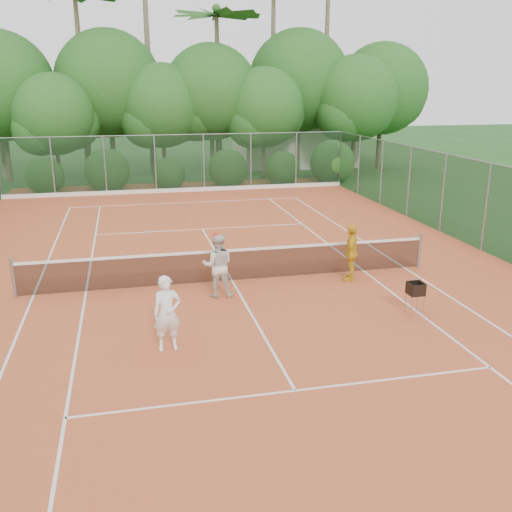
{
  "coord_description": "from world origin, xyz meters",
  "views": [
    {
      "loc": [
        -2.82,
        -15.47,
        5.49
      ],
      "look_at": [
        0.44,
        -1.2,
        1.1
      ],
      "focal_mm": 40.0,
      "sensor_mm": 36.0,
      "label": 1
    }
  ],
  "objects": [
    {
      "name": "ground",
      "position": [
        0.0,
        0.0,
        0.0
      ],
      "size": [
        120.0,
        120.0,
        0.0
      ],
      "primitive_type": "plane",
      "color": "#1D4418",
      "rests_on": "ground"
    },
    {
      "name": "clay_court",
      "position": [
        0.0,
        0.0,
        0.01
      ],
      "size": [
        18.0,
        36.0,
        0.02
      ],
      "primitive_type": "cube",
      "color": "#C2562C",
      "rests_on": "ground"
    },
    {
      "name": "club_building",
      "position": [
        9.0,
        24.0,
        1.5
      ],
      "size": [
        8.0,
        5.0,
        3.0
      ],
      "primitive_type": "cube",
      "color": "beige",
      "rests_on": "ground"
    },
    {
      "name": "tennis_net",
      "position": [
        0.0,
        0.0,
        0.53
      ],
      "size": [
        11.97,
        0.1,
        1.1
      ],
      "color": "gray",
      "rests_on": "clay_court"
    },
    {
      "name": "player_white",
      "position": [
        -2.16,
        -4.08,
        0.84
      ],
      "size": [
        0.62,
        0.43,
        1.65
      ],
      "primitive_type": "imported",
      "rotation": [
        0.0,
        0.0,
        0.05
      ],
      "color": "white",
      "rests_on": "clay_court"
    },
    {
      "name": "player_center_grp",
      "position": [
        -0.59,
        -1.12,
        0.89
      ],
      "size": [
        0.94,
        0.79,
        1.77
      ],
      "color": "beige",
      "rests_on": "clay_court"
    },
    {
      "name": "player_yellow",
      "position": [
        3.39,
        -0.67,
        0.85
      ],
      "size": [
        0.78,
        1.05,
        1.66
      ],
      "primitive_type": "imported",
      "rotation": [
        0.0,
        0.0,
        -2.01
      ],
      "color": "gold",
      "rests_on": "clay_court"
    },
    {
      "name": "ball_hopper",
      "position": [
        3.95,
        -3.49,
        0.68
      ],
      "size": [
        0.36,
        0.36,
        0.83
      ],
      "rotation": [
        0.0,
        0.0,
        -0.24
      ],
      "color": "gray",
      "rests_on": "clay_court"
    },
    {
      "name": "stray_ball_a",
      "position": [
        1.39,
        9.76,
        0.05
      ],
      "size": [
        0.07,
        0.07,
        0.07
      ],
      "primitive_type": "sphere",
      "color": "#ABCB2F",
      "rests_on": "clay_court"
    },
    {
      "name": "stray_ball_b",
      "position": [
        -0.14,
        13.44,
        0.05
      ],
      "size": [
        0.07,
        0.07,
        0.07
      ],
      "primitive_type": "sphere",
      "color": "#B1CB2F",
      "rests_on": "clay_court"
    },
    {
      "name": "stray_ball_c",
      "position": [
        -0.2,
        8.5,
        0.05
      ],
      "size": [
        0.07,
        0.07,
        0.07
      ],
      "primitive_type": "sphere",
      "color": "#C3D030",
      "rests_on": "clay_court"
    },
    {
      "name": "court_markings",
      "position": [
        0.0,
        0.0,
        0.02
      ],
      "size": [
        11.03,
        23.83,
        0.01
      ],
      "color": "white",
      "rests_on": "clay_court"
    },
    {
      "name": "fence_back",
      "position": [
        0.0,
        15.0,
        1.52
      ],
      "size": [
        18.07,
        0.07,
        3.0
      ],
      "color": "#19381E",
      "rests_on": "clay_court"
    },
    {
      "name": "tropical_treeline",
      "position": [
        1.43,
        20.22,
        5.11
      ],
      "size": [
        32.1,
        8.49,
        15.03
      ],
      "color": "brown",
      "rests_on": "ground"
    }
  ]
}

